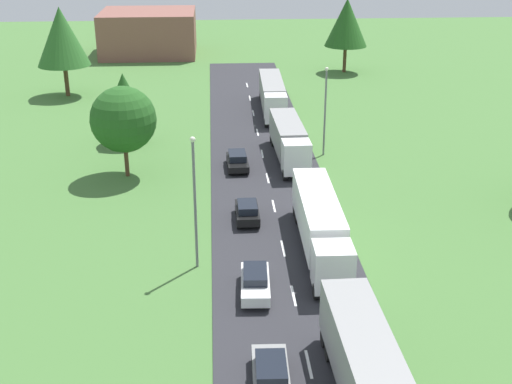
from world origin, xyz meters
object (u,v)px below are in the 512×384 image
object	(u,v)px
truck_third	(289,139)
distant_building	(149,33)
car_fifth	(237,160)
lamppost_second	(195,197)
car_third	(255,282)
tree_birch	(123,119)
car_second	(271,373)
car_fourth	(247,211)
tree_oak	(124,98)
truck_second	(320,223)
tree_pine	(347,22)
lamppost_third	(325,107)
truck_fourth	(272,94)
truck_lead	(370,378)
tree_elm	(62,36)

from	to	relation	value
truck_third	distant_building	bearing A→B (deg)	108.17
car_fifth	lamppost_second	distance (m)	19.05
car_third	tree_birch	bearing A→B (deg)	115.83
truck_third	car_second	xyz separation A→B (m)	(-4.53, -33.06, -1.22)
car_third	distant_building	world-z (taller)	distant_building
lamppost_second	car_fourth	bearing A→B (deg)	61.60
car_fifth	tree_oak	size ratio (longest dim) A/B	0.61
truck_third	truck_second	bearing A→B (deg)	-89.75
car_third	car_fifth	xyz separation A→B (m)	(-0.23, 22.01, -0.03)
car_second	tree_birch	distance (m)	31.88
truck_third	car_fourth	size ratio (longest dim) A/B	2.97
tree_pine	distant_building	bearing A→B (deg)	152.23
car_second	lamppost_third	size ratio (longest dim) A/B	0.51
truck_second	lamppost_second	bearing A→B (deg)	-168.23
car_fifth	lamppost_second	world-z (taller)	lamppost_second
truck_fourth	car_fifth	bearing A→B (deg)	-104.34
car_second	car_fifth	world-z (taller)	car_second
car_fourth	lamppost_second	world-z (taller)	lamppost_second
truck_lead	truck_fourth	size ratio (longest dim) A/B	0.93
car_second	car_third	size ratio (longest dim) A/B	0.98
truck_third	truck_fourth	xyz separation A→B (m)	(-0.11, 16.85, 0.04)
truck_third	lamppost_third	bearing A→B (deg)	18.65
car_fifth	truck_second	bearing A→B (deg)	-73.02
tree_elm	distant_building	size ratio (longest dim) A/B	0.74
lamppost_second	tree_birch	size ratio (longest dim) A/B	1.12
lamppost_second	tree_oak	world-z (taller)	lamppost_second
truck_third	car_fifth	world-z (taller)	truck_third
truck_fourth	truck_third	bearing A→B (deg)	-89.62
truck_lead	car_third	distance (m)	12.18
lamppost_second	tree_pine	xyz separation A→B (m)	(20.63, 57.39, 2.13)
truck_second	tree_elm	distance (m)	51.50
car_fifth	distant_building	xyz separation A→B (m)	(-12.28, 54.66, 2.63)
tree_birch	tree_pine	bearing A→B (deg)	56.03
tree_oak	tree_pine	xyz separation A→B (m)	(28.10, 31.23, 2.36)
tree_pine	tree_elm	bearing A→B (deg)	-163.37
truck_lead	lamppost_second	size ratio (longest dim) A/B	1.45
truck_third	lamppost_third	size ratio (longest dim) A/B	1.36
truck_second	car_fourth	world-z (taller)	truck_second
truck_second	car_second	bearing A→B (deg)	-107.69
car_fifth	tree_elm	xyz separation A→B (m)	(-20.61, 27.82, 6.70)
lamppost_third	truck_third	bearing A→B (deg)	-161.35
car_fourth	tree_pine	size ratio (longest dim) A/B	0.37
truck_lead	car_second	world-z (taller)	truck_lead
truck_fourth	distant_building	bearing A→B (deg)	115.64
car_third	car_fourth	distance (m)	10.61
car_fourth	truck_third	bearing A→B (deg)	70.97
truck_third	truck_fourth	world-z (taller)	truck_fourth
truck_third	car_second	bearing A→B (deg)	-97.80
truck_fourth	car_fifth	size ratio (longest dim) A/B	3.23
truck_third	car_third	bearing A→B (deg)	-101.10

